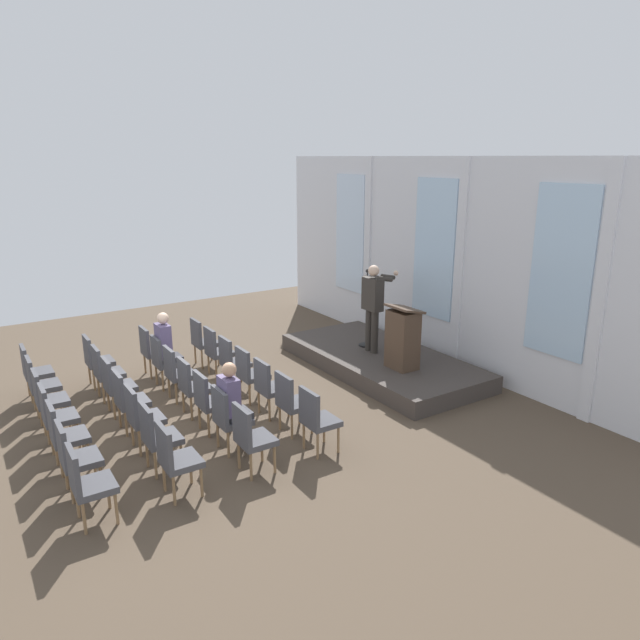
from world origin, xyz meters
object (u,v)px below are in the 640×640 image
Objects in this scene: chair_r0_c6 at (316,417)px; chair_r3_c3 at (54,413)px; chair_r1_c4 at (209,398)px; chair_r2_c0 at (95,358)px; chair_r0_c2 at (232,359)px; chair_r3_c4 at (63,432)px; chair_r0_c0 at (202,339)px; chair_r0_c5 at (291,399)px; chair_r0_c1 at (216,349)px; chair_r1_c3 at (192,383)px; chair_r0_c3 at (249,371)px; chair_r3_c2 at (46,396)px; mic_stand at (366,330)px; lectern at (403,338)px; audience_r1_c1 at (167,346)px; chair_r1_c6 at (250,435)px; chair_r1_c2 at (177,370)px; chair_r3_c6 at (86,481)px; chair_r1_c0 at (151,348)px; chair_r0_c4 at (269,384)px; chair_r2_c6 at (174,456)px; chair_r3_c5 at (74,454)px; audience_r1_c5 at (233,402)px; chair_r2_c1 at (105,369)px; chair_r3_c0 at (33,369)px; chair_r2_c5 at (156,434)px; chair_r2_c4 at (141,414)px; chair_r3_c1 at (39,382)px; speaker at (373,302)px; chair_r2_c3 at (127,397)px; chair_r1_c5 at (228,415)px; chair_r1_c1 at (163,359)px.

chair_r0_c6 is 1.00× the size of chair_r3_c3.
chair_r1_c4 is 1.00× the size of chair_r2_c0.
chair_r3_c4 is at bearing -65.24° from chair_r0_c2.
chair_r0_c0 is 3.46m from chair_r0_c5.
chair_r1_c3 is (1.38, -1.00, 0.00)m from chair_r0_c1.
chair_r0_c3 is 1.00× the size of chair_r3_c2.
mic_stand is 1.34× the size of lectern.
audience_r1_c1 is at bearing 134.95° from chair_r3_c4.
chair_r3_c2 is at bearing -144.14° from chair_r1_c6.
chair_r1_c2 is 3.41m from chair_r3_c6.
chair_r0_c4 is at bearing 19.87° from chair_r1_c0.
chair_r2_c6 and chair_r3_c5 have the same top height.
mic_stand is 6.15m from chair_r3_c5.
chair_r1_c0 is at bearing -90.00° from chair_r0_c0.
audience_r1_c5 reaches higher than chair_r3_c3.
chair_r0_c4 is at bearing 0.00° from chair_r0_c1.
audience_r1_c1 is 1.46× the size of chair_r2_c1.
chair_r3_c0 is (-4.15, -2.00, 0.00)m from chair_r1_c6.
chair_r0_c3 is 0.69× the size of audience_r1_c1.
chair_r1_c6 and chair_r2_c5 have the same top height.
chair_r3_c2 is (-0.15, -5.84, -0.12)m from mic_stand.
chair_r2_c4 is at bearing -90.00° from chair_r1_c4.
chair_r0_c6 and chair_r3_c1 have the same top height.
mic_stand is 1.65× the size of chair_r0_c2.
speaker is 3.92m from chair_r1_c4.
chair_r2_c3 is (2.07, 0.00, 0.00)m from chair_r2_c0.
audience_r1_c5 is 1.38× the size of chair_r2_c4.
chair_r0_c3 is at bearing 114.76° from chair_r3_c5.
chair_r3_c2 is (-0.69, -3.00, 0.00)m from chair_r0_c3.
chair_r2_c6 and chair_r3_c0 have the same top height.
chair_r0_c6 is (2.07, 0.00, 0.00)m from chair_r0_c3.
chair_r0_c1 is 0.69m from chair_r0_c2.
chair_r3_c4 is 0.69m from chair_r3_c5.
chair_r3_c0 is (-2.07, -1.00, 0.00)m from chair_r2_c3.
audience_r1_c5 is 1.38× the size of chair_r2_c5.
chair_r2_c1 is at bearing -160.13° from chair_r1_c5.
chair_r3_c3 is 1.00× the size of chair_r3_c4.
chair_r2_c0 is (-0.69, -1.00, 0.00)m from chair_r1_c1.
chair_r2_c5 is at bearing -35.86° from chair_r0_c1.
chair_r0_c3 is 1.00× the size of chair_r1_c5.
chair_r1_c5 is 2.43m from chair_r3_c3.
chair_r3_c1 is (-3.46, -1.00, 0.00)m from chair_r2_c6.
chair_r0_c2 is 3.08m from chair_r3_c1.
chair_r2_c1 is (-2.07, -1.00, 0.00)m from chair_r1_c4.
audience_r1_c1 is at bearing 173.49° from chair_r1_c2.
chair_r1_c3 is at bearing -124.68° from chair_r0_c4.
chair_r2_c4 is at bearing -70.92° from chair_r0_c3.
chair_r0_c6 is 4.58m from chair_r3_c1.
chair_r2_c6 is at bearing 90.00° from chair_r3_c6.
lectern is 2.93m from chair_r0_c6.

